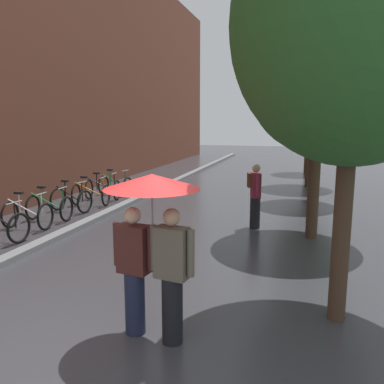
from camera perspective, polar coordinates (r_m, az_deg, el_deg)
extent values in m
plane|color=#38383D|center=(5.30, -13.49, -21.13)|extent=(80.00, 80.00, 0.00)
cube|color=slate|center=(15.20, -5.77, 0.03)|extent=(0.30, 36.00, 0.12)
cylinder|color=#473323|center=(5.73, 20.65, -5.00)|extent=(0.24, 0.24, 2.58)
ellipsoid|color=#2D6628|center=(5.67, 22.42, 21.44)|extent=(3.12, 3.12, 3.53)
cylinder|color=#473323|center=(9.64, 17.00, 0.53)|extent=(0.27, 0.27, 2.37)
ellipsoid|color=#235623|center=(9.55, 17.76, 14.61)|extent=(3.09, 3.09, 3.13)
cylinder|color=#473323|center=(14.03, 17.10, 3.14)|extent=(0.30, 0.30, 2.23)
ellipsoid|color=#387533|center=(13.95, 17.59, 12.35)|extent=(2.52, 2.52, 3.03)
cylinder|color=#473323|center=(17.27, 16.47, 4.43)|extent=(0.30, 0.30, 2.24)
ellipsoid|color=#235623|center=(17.20, 16.85, 11.84)|extent=(2.85, 2.85, 2.96)
cylinder|color=#473323|center=(21.80, 16.23, 6.03)|extent=(0.31, 0.31, 2.59)
ellipsoid|color=#387533|center=(21.77, 16.54, 12.00)|extent=(2.39, 2.39, 2.61)
torus|color=black|center=(9.77, -23.54, -4.76)|extent=(0.11, 0.70, 0.70)
cylinder|color=black|center=(9.76, -24.01, -3.06)|extent=(0.04, 0.04, 0.58)
cylinder|color=#9E9EA3|center=(9.70, -24.13, -1.39)|extent=(0.06, 0.46, 0.03)
torus|color=black|center=(10.67, -20.25, -3.33)|extent=(0.10, 0.70, 0.70)
torus|color=black|center=(11.25, -24.62, -2.95)|extent=(0.10, 0.70, 0.70)
cylinder|color=silver|center=(10.97, -23.00, -2.08)|extent=(0.88, 0.08, 0.43)
cylinder|color=silver|center=(11.01, -23.46, -1.67)|extent=(0.04, 0.04, 0.55)
cube|color=black|center=(10.96, -23.57, -0.11)|extent=(0.22, 0.11, 0.06)
cylinder|color=silver|center=(10.65, -20.71, -1.78)|extent=(0.04, 0.04, 0.58)
cylinder|color=#9E9EA3|center=(10.60, -20.81, -0.24)|extent=(0.05, 0.46, 0.03)
torus|color=black|center=(11.41, -17.53, -2.32)|extent=(0.11, 0.70, 0.70)
torus|color=black|center=(11.93, -21.84, -2.05)|extent=(0.11, 0.70, 0.70)
cylinder|color=#1E7A38|center=(11.67, -20.22, -1.19)|extent=(0.88, 0.10, 0.43)
cylinder|color=#1E7A38|center=(11.71, -20.67, -0.81)|extent=(0.04, 0.04, 0.55)
cube|color=black|center=(11.66, -20.76, 0.66)|extent=(0.23, 0.12, 0.06)
cylinder|color=#1E7A38|center=(11.39, -17.97, -0.87)|extent=(0.04, 0.04, 0.58)
cylinder|color=#9E9EA3|center=(11.34, -18.05, 0.57)|extent=(0.06, 0.46, 0.03)
torus|color=black|center=(12.26, -15.09, -1.35)|extent=(0.16, 0.70, 0.70)
torus|color=black|center=(12.91, -18.64, -0.96)|extent=(0.16, 0.70, 0.70)
cylinder|color=black|center=(12.61, -17.31, -0.22)|extent=(0.88, 0.16, 0.43)
cylinder|color=black|center=(12.66, -17.68, 0.15)|extent=(0.04, 0.04, 0.55)
cube|color=black|center=(12.62, -17.75, 1.51)|extent=(0.23, 0.13, 0.06)
cylinder|color=black|center=(12.26, -15.46, 0.01)|extent=(0.04, 0.04, 0.58)
cylinder|color=#9E9EA3|center=(12.21, -15.52, 1.35)|extent=(0.09, 0.46, 0.03)
torus|color=black|center=(13.14, -12.23, -0.47)|extent=(0.15, 0.70, 0.70)
torus|color=black|center=(13.53, -16.27, -0.34)|extent=(0.15, 0.70, 0.70)
cylinder|color=orange|center=(13.33, -14.72, 0.46)|extent=(0.88, 0.14, 0.43)
cylinder|color=orange|center=(13.36, -15.14, 0.78)|extent=(0.04, 0.04, 0.55)
cube|color=black|center=(13.32, -15.20, 2.08)|extent=(0.23, 0.13, 0.06)
cylinder|color=orange|center=(13.12, -12.61, 0.79)|extent=(0.04, 0.04, 0.58)
cylinder|color=#9E9EA3|center=(13.08, -12.66, 2.04)|extent=(0.08, 0.46, 0.03)
torus|color=black|center=(14.04, -10.71, 0.26)|extent=(0.15, 0.70, 0.70)
torus|color=black|center=(14.40, -14.54, 0.36)|extent=(0.15, 0.70, 0.70)
cylinder|color=black|center=(14.22, -13.07, 1.12)|extent=(0.88, 0.14, 0.43)
cylinder|color=black|center=(14.24, -13.46, 1.42)|extent=(0.04, 0.04, 0.55)
cube|color=black|center=(14.20, -13.51, 2.64)|extent=(0.23, 0.13, 0.06)
cylinder|color=black|center=(14.02, -11.07, 1.44)|extent=(0.04, 0.04, 0.58)
cylinder|color=#9E9EA3|center=(13.98, -11.11, 2.61)|extent=(0.08, 0.46, 0.03)
torus|color=black|center=(14.75, -9.22, 0.79)|extent=(0.12, 0.70, 0.70)
torus|color=black|center=(15.28, -12.55, 1.00)|extent=(0.12, 0.70, 0.70)
cylinder|color=#1E7A38|center=(15.03, -11.27, 1.67)|extent=(0.88, 0.11, 0.43)
cylinder|color=#1E7A38|center=(15.07, -11.61, 1.97)|extent=(0.04, 0.04, 0.55)
cube|color=black|center=(15.03, -11.66, 3.12)|extent=(0.23, 0.12, 0.06)
cylinder|color=#1E7A38|center=(14.75, -9.53, 1.92)|extent=(0.04, 0.04, 0.58)
cylinder|color=#9E9EA3|center=(14.71, -9.56, 3.03)|extent=(0.07, 0.46, 0.03)
cylinder|color=#1E233D|center=(5.38, -8.17, -15.41)|extent=(0.26, 0.26, 0.83)
cube|color=#4C231E|center=(5.11, -8.37, -8.07)|extent=(0.43, 0.28, 0.62)
sphere|color=beige|center=(4.99, -8.50, -3.32)|extent=(0.21, 0.21, 0.21)
cylinder|color=#4C231E|center=(5.23, -10.70, -7.33)|extent=(0.09, 0.09, 0.56)
cylinder|color=#4C231E|center=(4.97, -5.94, -8.15)|extent=(0.09, 0.09, 0.56)
cylinder|color=black|center=(5.13, -2.83, -16.54)|extent=(0.26, 0.26, 0.85)
cube|color=#665B4C|center=(4.84, -2.91, -8.70)|extent=(0.43, 0.28, 0.63)
sphere|color=tan|center=(4.72, -2.96, -3.61)|extent=(0.21, 0.21, 0.21)
cylinder|color=#665B4C|center=(4.94, -5.51, -7.93)|extent=(0.09, 0.09, 0.57)
cylinder|color=#665B4C|center=(4.73, -0.19, -8.75)|extent=(0.09, 0.09, 0.57)
cylinder|color=#9E9EA3|center=(4.92, -5.65, -5.88)|extent=(0.02, 0.02, 1.14)
cone|color=red|center=(4.78, -5.78, 1.52)|extent=(1.17, 1.17, 0.18)
cylinder|color=black|center=(10.32, 9.00, -2.93)|extent=(0.26, 0.26, 0.81)
cube|color=maroon|center=(10.19, 9.11, 0.97)|extent=(0.32, 0.44, 0.61)
sphere|color=tan|center=(10.13, 9.18, 3.38)|extent=(0.21, 0.21, 0.21)
cylinder|color=maroon|center=(10.43, 8.92, 1.36)|extent=(0.09, 0.09, 0.55)
cylinder|color=maroon|center=(9.94, 9.33, 0.92)|extent=(0.09, 0.09, 0.55)
cube|color=#592D19|center=(10.15, 8.35, 1.71)|extent=(0.20, 0.29, 0.36)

